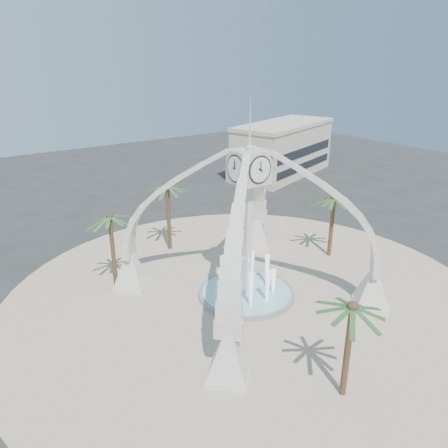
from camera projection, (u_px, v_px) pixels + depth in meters
ground at (246, 296)px, 36.55m from camera, size 140.00×140.00×0.00m
plaza at (246, 295)px, 36.54m from camera, size 40.00×40.00×0.06m
clock_tower at (248, 223)px, 34.21m from camera, size 17.94×17.94×16.30m
fountain at (246, 293)px, 36.44m from camera, size 8.00×8.00×3.62m
building_ne at (283, 149)px, 72.54m from camera, size 21.87×14.17×8.60m
palm_east at (334, 199)px, 41.73m from camera, size 5.41×5.41×6.88m
palm_west at (110, 218)px, 35.42m from camera, size 4.22×4.22×7.31m
palm_north at (167, 187)px, 43.01m from camera, size 5.51×5.51×7.61m
palm_south at (353, 308)px, 23.76m from camera, size 5.07×5.07×6.77m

